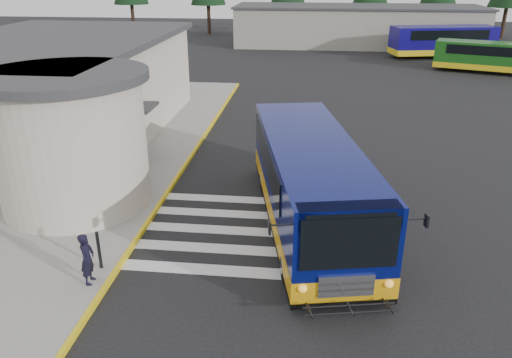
# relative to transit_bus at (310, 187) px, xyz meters

# --- Properties ---
(ground) EXTENTS (140.00, 140.00, 0.00)m
(ground) POSITION_rel_transit_bus_xyz_m (-1.43, 0.10, -1.43)
(ground) COLOR black
(ground) RESTS_ON ground
(sidewalk) EXTENTS (10.00, 34.00, 0.15)m
(sidewalk) POSITION_rel_transit_bus_xyz_m (-10.43, 4.10, -1.36)
(sidewalk) COLOR gray
(sidewalk) RESTS_ON ground
(curb_strip) EXTENTS (0.12, 34.00, 0.16)m
(curb_strip) POSITION_rel_transit_bus_xyz_m (-5.48, 4.10, -1.35)
(curb_strip) COLOR yellow
(curb_strip) RESTS_ON ground
(station_building) EXTENTS (12.70, 18.70, 4.80)m
(station_building) POSITION_rel_transit_bus_xyz_m (-12.28, 7.00, 1.14)
(station_building) COLOR beige
(station_building) RESTS_ON ground
(crosswalk) EXTENTS (8.00, 5.35, 0.01)m
(crosswalk) POSITION_rel_transit_bus_xyz_m (-1.93, -0.70, -1.42)
(crosswalk) COLOR silver
(crosswalk) RESTS_ON ground
(depot_building) EXTENTS (26.40, 8.40, 4.20)m
(depot_building) POSITION_rel_transit_bus_xyz_m (4.57, 42.10, 0.68)
(depot_building) COLOR gray
(depot_building) RESTS_ON ground
(transit_bus) EXTENTS (5.17, 10.91, 2.99)m
(transit_bus) POSITION_rel_transit_bus_xyz_m (0.00, 0.00, 0.00)
(transit_bus) COLOR #070D52
(transit_bus) RESTS_ON ground
(pedestrian_a) EXTENTS (0.39, 0.56, 1.50)m
(pedestrian_a) POSITION_rel_transit_bus_xyz_m (-5.93, -4.27, -0.53)
(pedestrian_a) COLOR black
(pedestrian_a) RESTS_ON sidewalk
(pedestrian_b) EXTENTS (1.06, 1.08, 1.76)m
(pedestrian_b) POSITION_rel_transit_bus_xyz_m (-7.16, -0.36, -0.40)
(pedestrian_b) COLOR black
(pedestrian_b) RESTS_ON sidewalk
(bollard) EXTENTS (0.10, 0.10, 1.17)m
(bollard) POSITION_rel_transit_bus_xyz_m (-5.92, -3.55, -0.70)
(bollard) COLOR black
(bollard) RESTS_ON sidewalk
(far_bus_a) EXTENTS (10.10, 4.80, 2.51)m
(far_bus_a) POSITION_rel_transit_bus_xyz_m (12.14, 35.10, 0.20)
(far_bus_a) COLOR #0F0862
(far_bus_a) RESTS_ON ground
(far_bus_b) EXTENTS (8.49, 4.84, 2.11)m
(far_bus_b) POSITION_rel_transit_bus_xyz_m (14.16, 28.04, -0.06)
(far_bus_b) COLOR #195617
(far_bus_b) RESTS_ON ground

